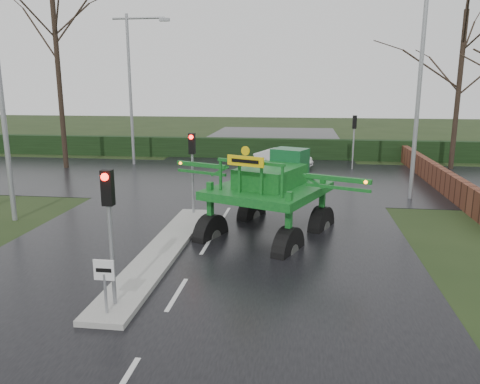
# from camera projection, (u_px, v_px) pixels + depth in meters

# --- Properties ---
(ground) EXTENTS (140.00, 140.00, 0.00)m
(ground) POSITION_uv_depth(u_px,v_px,m) (177.00, 295.00, 12.41)
(ground) COLOR black
(ground) RESTS_ON ground
(road_main) EXTENTS (14.00, 80.00, 0.02)m
(road_main) POSITION_uv_depth(u_px,v_px,m) (233.00, 203.00, 22.07)
(road_main) COLOR black
(road_main) RESTS_ON ground
(road_cross) EXTENTS (80.00, 12.00, 0.02)m
(road_cross) POSITION_uv_depth(u_px,v_px,m) (247.00, 178.00, 27.87)
(road_cross) COLOR black
(road_cross) RESTS_ON ground
(median_island) EXTENTS (1.20, 10.00, 0.16)m
(median_island) POSITION_uv_depth(u_px,v_px,m) (162.00, 251.00, 15.46)
(median_island) COLOR gray
(median_island) RESTS_ON ground
(hedge_row) EXTENTS (44.00, 0.90, 1.50)m
(hedge_row) POSITION_uv_depth(u_px,v_px,m) (260.00, 148.00, 35.43)
(hedge_row) COLOR black
(hedge_row) RESTS_ON ground
(brick_wall) EXTENTS (0.40, 20.00, 1.20)m
(brick_wall) POSITION_uv_depth(u_px,v_px,m) (432.00, 173.00, 26.38)
(brick_wall) COLOR #592D1E
(brick_wall) RESTS_ON ground
(keep_left_sign) EXTENTS (0.50, 0.07, 1.35)m
(keep_left_sign) POSITION_uv_depth(u_px,v_px,m) (104.00, 278.00, 10.89)
(keep_left_sign) COLOR gray
(keep_left_sign) RESTS_ON ground
(traffic_signal_near) EXTENTS (0.26, 0.33, 3.52)m
(traffic_signal_near) POSITION_uv_depth(u_px,v_px,m) (109.00, 209.00, 11.03)
(traffic_signal_near) COLOR gray
(traffic_signal_near) RESTS_ON ground
(traffic_signal_mid) EXTENTS (0.26, 0.33, 3.52)m
(traffic_signal_mid) POSITION_uv_depth(u_px,v_px,m) (192.00, 156.00, 19.24)
(traffic_signal_mid) COLOR gray
(traffic_signal_mid) RESTS_ON ground
(traffic_signal_far) EXTENTS (0.26, 0.33, 3.52)m
(traffic_signal_far) POSITION_uv_depth(u_px,v_px,m) (354.00, 130.00, 30.32)
(traffic_signal_far) COLOR gray
(traffic_signal_far) RESTS_ON ground
(street_light_left_near) EXTENTS (3.85, 0.30, 10.00)m
(street_light_left_near) POSITION_uv_depth(u_px,v_px,m) (6.00, 70.00, 17.93)
(street_light_left_near) COLOR gray
(street_light_left_near) RESTS_ON ground
(street_light_right) EXTENTS (3.85, 0.30, 10.00)m
(street_light_right) POSITION_uv_depth(u_px,v_px,m) (414.00, 73.00, 21.61)
(street_light_right) COLOR gray
(street_light_right) RESTS_ON ground
(street_light_left_far) EXTENTS (3.85, 0.30, 10.00)m
(street_light_left_far) POSITION_uv_depth(u_px,v_px,m) (134.00, 77.00, 31.45)
(street_light_left_far) COLOR gray
(street_light_left_far) RESTS_ON ground
(tree_left_far) EXTENTS (7.70, 7.70, 13.26)m
(tree_left_far) POSITION_uv_depth(u_px,v_px,m) (57.00, 58.00, 29.82)
(tree_left_far) COLOR black
(tree_left_far) RESTS_ON ground
(tree_right_far) EXTENTS (7.00, 7.00, 12.05)m
(tree_right_far) POSITION_uv_depth(u_px,v_px,m) (461.00, 68.00, 29.57)
(tree_right_far) COLOR black
(tree_right_far) RESTS_ON ground
(crop_sprayer) EXTENTS (7.21, 5.82, 4.33)m
(crop_sprayer) POSITION_uv_depth(u_px,v_px,m) (213.00, 182.00, 16.83)
(crop_sprayer) COLOR black
(crop_sprayer) RESTS_ON ground
(white_sedan) EXTENTS (4.08, 2.56, 1.27)m
(white_sedan) POSITION_uv_depth(u_px,v_px,m) (283.00, 168.00, 31.42)
(white_sedan) COLOR silver
(white_sedan) RESTS_ON ground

